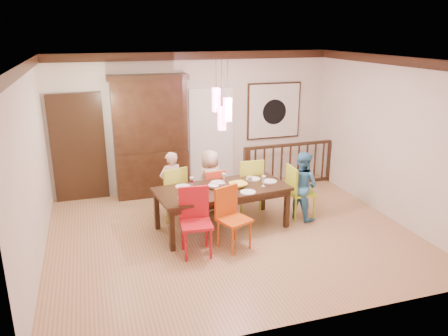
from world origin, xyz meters
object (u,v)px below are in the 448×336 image
object	(u,v)px
chair_end_right	(301,188)
person_end_right	(302,185)
chair_far_left	(171,189)
china_hutch	(151,137)
person_far_left	(171,184)
person_far_mid	(210,181)
balustrade	(290,164)
dining_table	(222,192)

from	to	relation	value
chair_end_right	person_end_right	xyz separation A→B (m)	(-0.00, -0.03, 0.06)
chair_far_left	chair_end_right	distance (m)	2.38
china_hutch	person_end_right	bearing A→B (deg)	-39.88
chair_end_right	china_hutch	xyz separation A→B (m)	(-2.43, 2.00, 0.68)
person_far_left	person_far_mid	bearing A→B (deg)	162.73
balustrade	person_far_left	xyz separation A→B (m)	(-2.81, -0.85, 0.11)
china_hutch	person_end_right	distance (m)	3.22
china_hutch	balustrade	size ratio (longest dim) A/B	1.14
dining_table	chair_far_left	size ratio (longest dim) A/B	2.33
chair_end_right	person_far_left	bearing A→B (deg)	72.44
dining_table	chair_far_left	distance (m)	1.02
chair_end_right	person_far_mid	world-z (taller)	person_far_mid
dining_table	person_far_left	bearing A→B (deg)	124.61
person_far_left	chair_far_left	bearing A→B (deg)	61.02
chair_far_left	person_far_mid	size ratio (longest dim) A/B	0.84
chair_end_right	china_hutch	size ratio (longest dim) A/B	0.40
balustrade	dining_table	bearing A→B (deg)	-142.82
balustrade	person_end_right	distance (m)	1.78
chair_far_left	person_far_left	distance (m)	0.15
china_hutch	balustrade	distance (m)	3.10
balustrade	person_end_right	world-z (taller)	person_end_right
chair_far_left	balustrade	world-z (taller)	chair_far_left
dining_table	person_far_left	world-z (taller)	person_far_left
china_hutch	chair_far_left	bearing A→B (deg)	-84.10
dining_table	chair_end_right	bearing A→B (deg)	-5.93
chair_far_left	person_far_mid	distance (m)	0.78
person_end_right	person_far_left	bearing A→B (deg)	43.89
person_far_left	person_far_mid	distance (m)	0.74
chair_end_right	person_far_mid	bearing A→B (deg)	65.05
person_far_mid	person_far_left	bearing A→B (deg)	-20.13
china_hutch	person_far_left	size ratio (longest dim) A/B	2.03
dining_table	balustrade	bearing A→B (deg)	31.97
china_hutch	balustrade	world-z (taller)	china_hutch
person_far_mid	person_end_right	xyz separation A→B (m)	(1.51, -0.80, 0.03)
dining_table	person_far_mid	distance (m)	0.80
person_end_right	china_hutch	bearing A→B (deg)	24.22
china_hutch	person_far_mid	distance (m)	1.66
dining_table	person_far_mid	bearing A→B (deg)	82.31
chair_far_left	chair_end_right	size ratio (longest dim) A/B	1.02
dining_table	china_hutch	xyz separation A→B (m)	(-0.90, 2.02, 0.58)
dining_table	chair_end_right	size ratio (longest dim) A/B	2.37
person_far_mid	china_hutch	bearing A→B (deg)	-71.14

